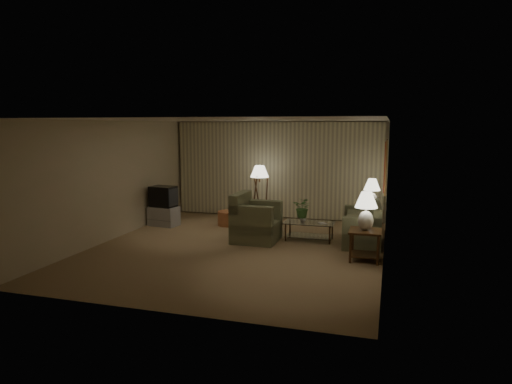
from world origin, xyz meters
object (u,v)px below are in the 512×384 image
Objects in this scene: coffee_table at (309,228)px; tv_cabinet at (164,216)px; sofa at (361,227)px; side_table_near at (365,239)px; crt_tv at (163,196)px; floor_lamp at (260,193)px; side_table_far at (371,215)px; table_lamp_far at (372,190)px; vase at (303,219)px; table_lamp_near at (366,208)px; armchair at (256,222)px; ottoman at (229,218)px.

tv_cabinet reaches higher than coffee_table.
sofa is 1.49× the size of coffee_table.
coffee_table is 3.93m from tv_cabinet.
crt_tv reaches higher than side_table_near.
sofa is 2.49× the size of crt_tv.
coffee_table is 2.35m from floor_lamp.
side_table_far is at bearing 17.84° from tv_cabinet.
crt_tv reaches higher than sofa.
sofa is 2.80× the size of side_table_near.
table_lamp_far is 4.72× the size of vase.
table_lamp_near reaches higher than sofa.
side_table_near is 0.86× the size of table_lamp_far.
crt_tv is at bearing 73.45° from armchair.
armchair is 3.05m from table_lamp_far.
tv_cabinet is (-3.90, 0.45, -0.03)m from coffee_table.
ottoman is (-3.59, -0.40, -0.21)m from side_table_far.
table_lamp_near is at bearing -10.09° from crt_tv.
side_table_near is 4.05× the size of vase.
table_lamp_near is 1.33× the size of ottoman.
ottoman is 3.76× the size of vase.
armchair is at bearing -144.39° from side_table_far.
vase is at bearing -137.06° from side_table_far.
sofa is at bearing 96.34° from table_lamp_near.
sofa is at bearing 4.97° from coffee_table.
sofa is at bearing 96.34° from side_table_near.
floor_lamp is at bearing 135.78° from side_table_near.
tv_cabinet is 3.78m from vase.
floor_lamp reaches higher than table_lamp_near.
floor_lamp is 1.11m from ottoman.
floor_lamp reaches higher than side_table_near.
ottoman is (-0.65, -0.66, -0.61)m from floor_lamp.
table_lamp_near reaches higher than vase.
vase is at bearing -47.26° from floor_lamp.
crt_tv is 3.79m from vase.
table_lamp_far is at bearing 169.55° from sofa.
ottoman is at bearing -173.69° from side_table_far.
armchair is at bearing -160.86° from coffee_table.
crt_tv is at bearing -97.56° from sofa.
crt_tv is (-3.90, 0.45, 0.49)m from coffee_table.
vase is (0.98, 0.39, 0.06)m from armchair.
crt_tv is at bearing -152.84° from floor_lamp.
vase is (-1.45, 1.25, -0.55)m from table_lamp_near.
side_table_near is 0.62m from table_lamp_near.
side_table_far is 1.07× the size of ottoman.
table_lamp_far reaches higher than armchair.
crt_tv is 1.78m from ottoman.
table_lamp_near is (2.43, -0.86, 0.61)m from armchair.
vase is (-1.45, -1.35, -0.53)m from table_lamp_far.
sofa is 3.20m from floor_lamp.
crt_tv is at bearing -170.16° from side_table_far.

